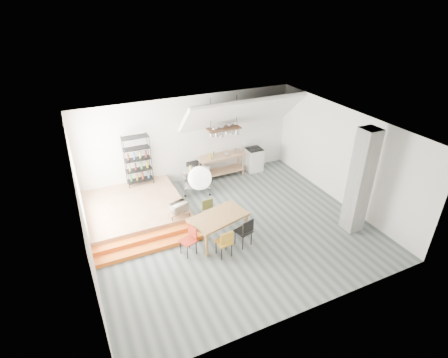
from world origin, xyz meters
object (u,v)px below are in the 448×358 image
dining_table (219,219)px  rolling_cart (197,178)px  mini_fridge (194,173)px  stove (254,159)px

dining_table → rolling_cart: (0.36, 2.66, -0.09)m
dining_table → mini_fridge: bearing=66.1°
stove → dining_table: size_ratio=0.65×
mini_fridge → dining_table: bearing=-99.2°
rolling_cart → mini_fridge: 0.86m
dining_table → mini_fridge: (0.56, 3.47, -0.30)m
dining_table → mini_fridge: 3.53m
rolling_cart → mini_fridge: bearing=95.2°
stove → dining_table: (-3.06, -3.43, 0.21)m
dining_table → rolling_cart: 2.69m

